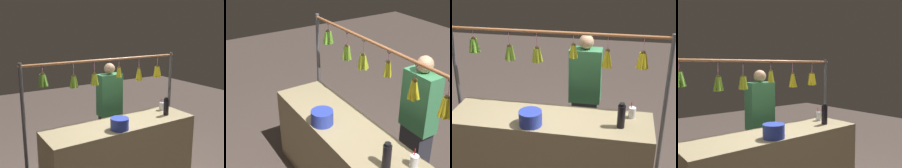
# 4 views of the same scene
# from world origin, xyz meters

# --- Properties ---
(display_rack) EXTENTS (2.38, 0.13, 1.72)m
(display_rack) POSITION_xyz_m (0.01, -0.35, 1.26)
(display_rack) COLOR #4C4C51
(display_rack) RESTS_ON ground
(water_bottle) EXTENTS (0.07, 0.07, 0.26)m
(water_bottle) POSITION_xyz_m (-0.72, 0.06, 1.01)
(water_bottle) COLOR black
(water_bottle) RESTS_ON market_counter
(blue_bucket) EXTENTS (0.23, 0.23, 0.15)m
(blue_bucket) POSITION_xyz_m (0.15, 0.17, 0.97)
(blue_bucket) COLOR #2D41B2
(blue_bucket) RESTS_ON market_counter
(drink_cup) EXTENTS (0.07, 0.07, 0.17)m
(drink_cup) POSITION_xyz_m (-0.82, -0.15, 0.95)
(drink_cup) COLOR silver
(drink_cup) RESTS_ON market_counter
(vendor_person) EXTENTS (0.37, 0.20, 1.57)m
(vendor_person) POSITION_xyz_m (-0.27, -0.75, 0.78)
(vendor_person) COLOR #2D2D38
(vendor_person) RESTS_ON ground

